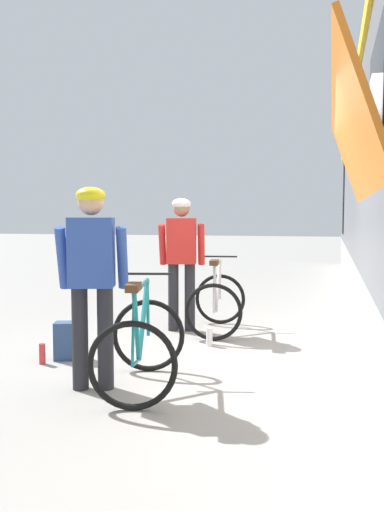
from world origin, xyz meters
name	(u,v)px	position (x,y,z in m)	size (l,w,h in m)	color
ground_plane	(232,363)	(0.00, 0.00, 0.00)	(80.00, 80.00, 0.00)	gray
cyclist_near_in_red	(182,252)	(-0.95, 1.33, 1.05)	(0.65, 0.39, 1.76)	#232328
cyclist_far_in_blue	(92,269)	(-1.03, -1.10, 1.05)	(0.66, 0.43, 1.76)	#232328
bicycle_near_silver	(217,302)	(-0.47, 1.38, 0.40)	(0.85, 1.16, 0.99)	black
bicycle_far_teal	(141,344)	(-0.62, -1.00, 0.40)	(0.94, 1.21, 0.99)	black
backpack_on_platform	(68,341)	(-1.71, -0.32, 0.20)	(0.28, 0.18, 0.40)	navy
water_bottle_near_the_bikes	(209,337)	(-0.40, 0.64, 0.11)	(0.07, 0.07, 0.21)	silver
water_bottle_by_the_backpack	(42,354)	(-1.88, -0.55, 0.11)	(0.07, 0.07, 0.21)	red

